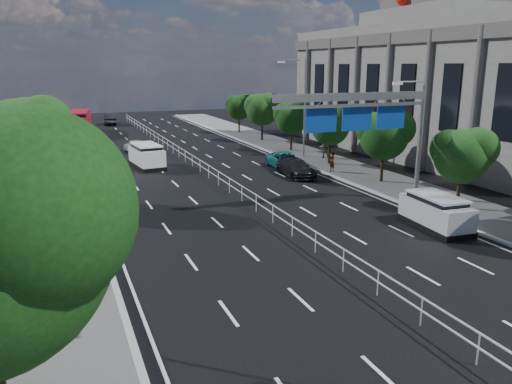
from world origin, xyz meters
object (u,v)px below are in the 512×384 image
near_car_silver (135,146)px  pedestrian_a (332,162)px  white_minivan (147,156)px  pedestrian_b (325,147)px  silver_minivan (436,212)px  parked_car_dark (296,168)px  toilet_sign (54,255)px  red_bus (80,122)px  near_car_dark (110,119)px  parked_car_teal (286,160)px  overhead_gantry (369,113)px

near_car_silver → pedestrian_a: bearing=121.6°
white_minivan → pedestrian_b: (15.77, -2.31, 0.12)m
near_car_silver → silver_minivan: (10.92, -29.97, 0.21)m
near_car_silver → parked_car_dark: parked_car_dark is taller
pedestrian_b → near_car_silver: bearing=-4.3°
toilet_sign → red_bus: toilet_sign is taller
toilet_sign → white_minivan: bearing=74.7°
near_car_dark → parked_car_dark: 42.76m
silver_minivan → parked_car_teal: size_ratio=0.92×
red_bus → parked_car_teal: red_bus is taller
silver_minivan → parked_car_teal: bearing=96.4°
toilet_sign → pedestrian_b: 33.75m
red_bus → pedestrian_a: size_ratio=6.23×
near_car_silver → parked_car_teal: parked_car_teal is taller
toilet_sign → parked_car_dark: toilet_sign is taller
white_minivan → parked_car_dark: size_ratio=1.03×
overhead_gantry → pedestrian_b: overhead_gantry is taller
overhead_gantry → white_minivan: 20.23m
white_minivan → pedestrian_b: pedestrian_b is taller
white_minivan → pedestrian_a: 15.41m
near_car_dark → silver_minivan: silver_minivan is taller
red_bus → parked_car_dark: size_ratio=2.12×
red_bus → parked_car_dark: (14.00, -32.62, -0.82)m
red_bus → parked_car_dark: red_bus is taller
pedestrian_a → white_minivan: bearing=-52.2°
toilet_sign → near_car_dark: size_ratio=0.89×
pedestrian_b → white_minivan: bearing=20.8°
red_bus → toilet_sign: bearing=-86.2°
near_car_silver → parked_car_dark: size_ratio=0.84×
red_bus → pedestrian_b: 33.50m
overhead_gantry → near_car_silver: bearing=112.2°
white_minivan → pedestrian_a: white_minivan is taller
silver_minivan → pedestrian_b: (4.58, 19.73, 0.22)m
pedestrian_a → pedestrian_b: 6.21m
near_car_silver → red_bus: bearing=-83.6°
toilet_sign → parked_car_teal: toilet_sign is taller
red_bus → near_car_silver: (4.17, -16.88, -0.82)m
toilet_sign → pedestrian_a: bearing=42.5°
toilet_sign → red_bus: 51.76m
red_bus → pedestrian_a: red_bus is taller
near_car_silver → parked_car_dark: bearing=114.5°
toilet_sign → near_car_silver: toilet_sign is taller
silver_minivan → pedestrian_a: bearing=86.5°
toilet_sign → red_bus: size_ratio=0.44×
near_car_silver → near_car_dark: near_car_dark is taller
overhead_gantry → red_bus: size_ratio=1.05×
parked_car_teal → near_car_dark: bearing=108.6°
near_car_dark → parked_car_teal: size_ratio=1.01×
pedestrian_a → red_bus: bearing=-83.6°
near_car_dark → silver_minivan: bearing=105.6°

